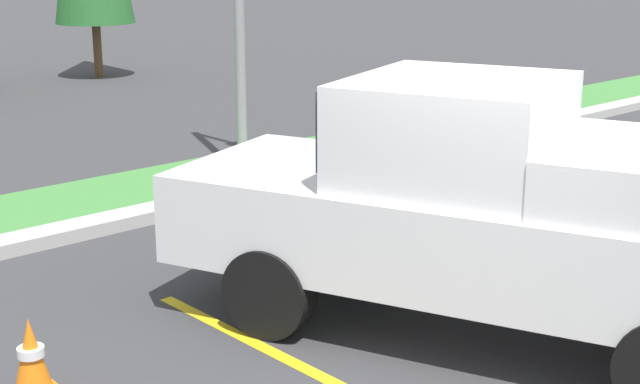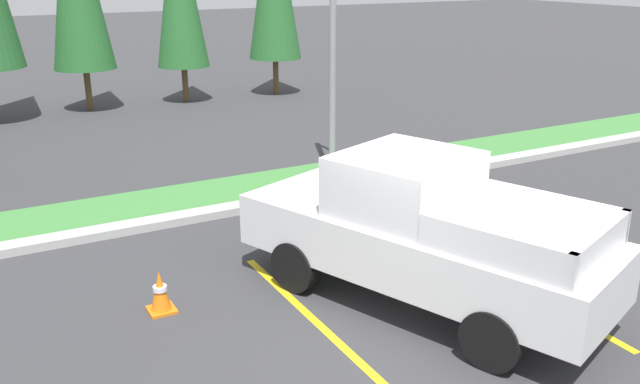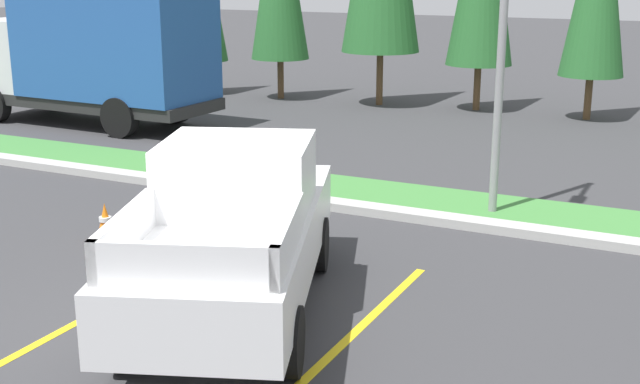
{
  "view_description": "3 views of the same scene",
  "coord_description": "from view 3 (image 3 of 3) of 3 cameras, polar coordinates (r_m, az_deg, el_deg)",
  "views": [
    {
      "loc": [
        -5.48,
        -3.87,
        3.14
      ],
      "look_at": [
        0.03,
        2.15,
        0.89
      ],
      "focal_mm": 51.31,
      "sensor_mm": 36.0,
      "label": 1
    },
    {
      "loc": [
        -5.09,
        -6.45,
        4.56
      ],
      "look_at": [
        -0.6,
        1.72,
        1.38
      ],
      "focal_mm": 38.04,
      "sensor_mm": 36.0,
      "label": 2
    },
    {
      "loc": [
        5.37,
        -7.62,
        4.15
      ],
      "look_at": [
        0.94,
        1.36,
        1.39
      ],
      "focal_mm": 46.54,
      "sensor_mm": 36.0,
      "label": 3
    }
  ],
  "objects": [
    {
      "name": "grass_median",
      "position": [
        15.3,
        4.69,
        -0.25
      ],
      "size": [
        56.0,
        1.8,
        0.06
      ],
      "primitive_type": "cube",
      "color": "#42843D",
      "rests_on": "ground"
    },
    {
      "name": "parking_line_near",
      "position": [
        11.22,
        -12.55,
        -6.64
      ],
      "size": [
        0.12,
        4.8,
        0.01
      ],
      "primitive_type": "cube",
      "color": "yellow",
      "rests_on": "ground"
    },
    {
      "name": "ground_plane",
      "position": [
        10.2,
        -8.25,
        -8.73
      ],
      "size": [
        120.0,
        120.0,
        0.0
      ],
      "primitive_type": "plane",
      "color": "#38383A"
    },
    {
      "name": "traffic_cone",
      "position": [
        13.23,
        -14.53,
        -2.04
      ],
      "size": [
        0.36,
        0.36,
        0.6
      ],
      "color": "orange",
      "rests_on": "ground"
    },
    {
      "name": "curb_strip",
      "position": [
        14.31,
        3.07,
        -1.14
      ],
      "size": [
        56.0,
        0.4,
        0.15
      ],
      "primitive_type": "cube",
      "color": "#B2B2AD",
      "rests_on": "ground"
    },
    {
      "name": "cargo_truck_distant",
      "position": [
        22.78,
        -15.15,
        9.09
      ],
      "size": [
        6.87,
        2.68,
        3.4
      ],
      "color": "black",
      "rests_on": "ground"
    },
    {
      "name": "parking_line_far",
      "position": [
        9.71,
        2.14,
        -9.86
      ],
      "size": [
        0.12,
        4.8,
        0.01
      ],
      "primitive_type": "cube",
      "color": "yellow",
      "rests_on": "ground"
    },
    {
      "name": "pickup_truck_main",
      "position": [
        10.05,
        -5.87,
        -2.67
      ],
      "size": [
        3.63,
        5.55,
        2.1
      ],
      "color": "black",
      "rests_on": "ground"
    }
  ]
}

